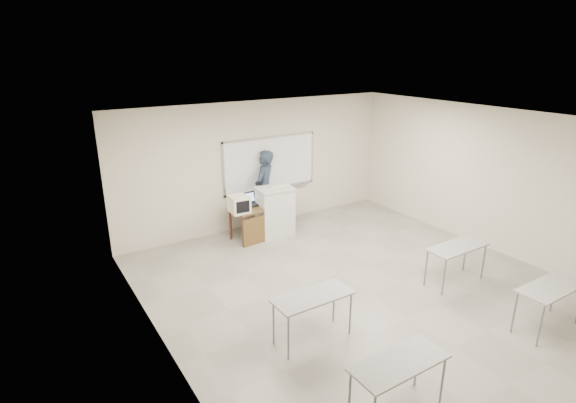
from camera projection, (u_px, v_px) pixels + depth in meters
floor at (370, 294)px, 7.92m from camera, size 7.00×8.00×0.01m
whiteboard at (270, 164)px, 10.76m from camera, size 2.48×0.10×1.31m
student_desks at (435, 294)px, 6.62m from camera, size 4.40×2.20×0.73m
instructor_desk at (261, 217)px, 10.09m from camera, size 1.31×0.65×0.75m
podium at (275, 211)px, 10.27m from camera, size 0.81×0.59×1.14m
crt_monitor at (239, 204)px, 9.67m from camera, size 0.40×0.45×0.38m
laptop at (251, 202)px, 10.16m from camera, size 0.36×0.33×0.26m
mouse at (284, 203)px, 10.22m from camera, size 0.11×0.08×0.04m
keyboard at (279, 185)px, 10.23m from camera, size 0.50×0.17×0.03m
presenter at (265, 188)px, 10.74m from camera, size 0.81×0.76×1.86m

